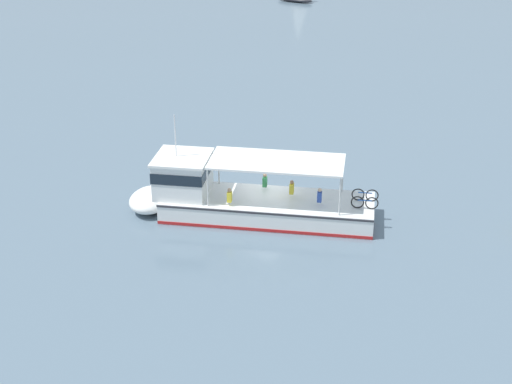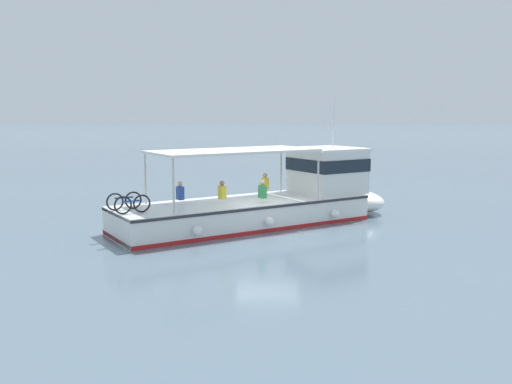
% 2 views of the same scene
% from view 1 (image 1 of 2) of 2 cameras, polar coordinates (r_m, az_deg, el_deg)
% --- Properties ---
extents(ground_plane, '(400.00, 400.00, 0.00)m').
position_cam_1_polar(ground_plane, '(39.10, 0.83, -1.01)').
color(ground_plane, slate).
extents(ferry_main, '(12.39, 9.41, 5.32)m').
position_cam_1_polar(ferry_main, '(37.59, -1.53, -0.43)').
color(ferry_main, white).
rests_on(ferry_main, ground).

